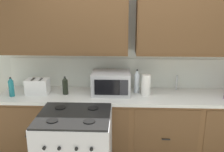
{
  "coord_description": "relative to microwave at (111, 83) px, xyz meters",
  "views": [
    {
      "loc": [
        -0.12,
        -2.67,
        2.03
      ],
      "look_at": [
        -0.24,
        0.27,
        1.18
      ],
      "focal_mm": 39.95,
      "sensor_mm": 36.0,
      "label": 1
    }
  ],
  "objects": [
    {
      "name": "wall_unit",
      "position": [
        0.26,
        0.16,
        0.58
      ],
      "size": [
        4.49,
        0.4,
        2.41
      ],
      "color": "silver",
      "rests_on": "ground_plane"
    },
    {
      "name": "counter_run",
      "position": [
        0.26,
        -0.04,
        -0.59
      ],
      "size": [
        3.32,
        0.64,
        0.93
      ],
      "color": "black",
      "rests_on": "ground_plane"
    },
    {
      "name": "microwave",
      "position": [
        0.0,
        0.0,
        0.0
      ],
      "size": [
        0.48,
        0.37,
        0.28
      ],
      "color": "#B7B7BC",
      "rests_on": "counter_run"
    },
    {
      "name": "toaster",
      "position": [
        -0.94,
        -0.04,
        -0.04
      ],
      "size": [
        0.28,
        0.18,
        0.19
      ],
      "color": "white",
      "rests_on": "counter_run"
    },
    {
      "name": "sink_faucet",
      "position": [
        0.86,
        0.17,
        -0.04
      ],
      "size": [
        0.02,
        0.02,
        0.2
      ],
      "primitive_type": "cylinder",
      "color": "#B2B5BA",
      "rests_on": "counter_run"
    },
    {
      "name": "paper_towel_roll",
      "position": [
        0.44,
        -0.03,
        -0.01
      ],
      "size": [
        0.12,
        0.12,
        0.26
      ],
      "primitive_type": "cylinder",
      "color": "white",
      "rests_on": "counter_run"
    },
    {
      "name": "bottle_teal",
      "position": [
        -1.22,
        -0.15,
        -0.02
      ],
      "size": [
        0.07,
        0.07,
        0.24
      ],
      "color": "#1E707A",
      "rests_on": "counter_run"
    },
    {
      "name": "bottle_dark",
      "position": [
        -0.58,
        -0.05,
        -0.03
      ],
      "size": [
        0.07,
        0.07,
        0.23
      ],
      "color": "black",
      "rests_on": "counter_run"
    },
    {
      "name": "bottle_clear",
      "position": [
        0.33,
        0.05,
        0.01
      ],
      "size": [
        0.07,
        0.07,
        0.31
      ],
      "color": "silver",
      "rests_on": "counter_run"
    }
  ]
}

